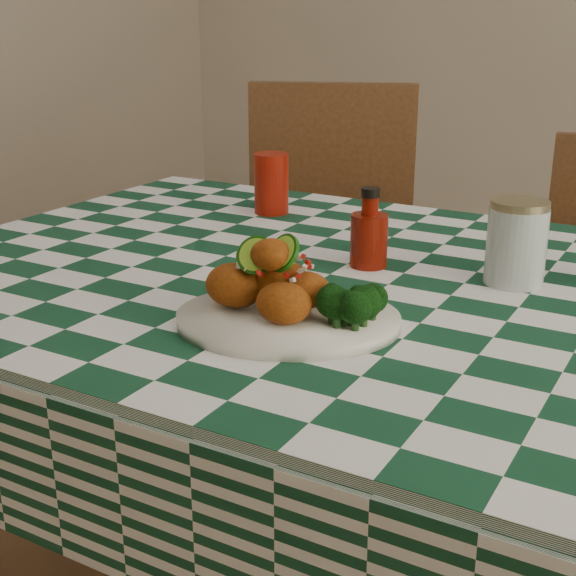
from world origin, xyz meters
The scene contains 8 objects.
dining_table centered at (0.00, 0.00, 0.39)m, with size 1.66×1.06×0.79m, color #113D25, non-canonical shape.
plate centered at (-0.05, -0.23, 0.80)m, with size 0.31×0.24×0.02m, color silver, non-canonical shape.
fried_chicken_pile centered at (-0.07, -0.23, 0.86)m, with size 0.16×0.12×0.10m, color #91400E, non-canonical shape.
broccoli_side centered at (0.03, -0.22, 0.83)m, with size 0.07×0.07×0.05m, color black, non-canonical shape.
red_tumbler centered at (-0.40, 0.31, 0.85)m, with size 0.07×0.07×0.13m, color maroon.
ketchup_bottle centered at (-0.07, 0.07, 0.85)m, with size 0.06×0.06×0.13m, color #701105, non-canonical shape.
mason_jar centered at (0.17, 0.10, 0.85)m, with size 0.09×0.09×0.13m, color #B2BCBA, non-canonical shape.
wooden_chair_left centered at (-0.46, 0.68, 0.50)m, with size 0.46×0.48×1.01m, color #472814, non-canonical shape.
Camera 1 is at (0.45, -1.11, 1.20)m, focal length 50.00 mm.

